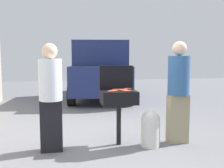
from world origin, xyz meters
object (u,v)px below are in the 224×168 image
at_px(hot_dog_7, 128,91).
at_px(person_right, 178,88).
at_px(hot_dog_5, 124,90).
at_px(hot_dog_8, 123,90).
at_px(propane_tank, 150,128).
at_px(hot_dog_1, 114,91).
at_px(hot_dog_2, 113,91).
at_px(parked_minivan, 100,70).
at_px(bbq_grill, 119,99).
at_px(hot_dog_3, 128,89).
at_px(hot_dog_9, 111,92).
at_px(hot_dog_0, 127,91).
at_px(person_left, 51,94).
at_px(hot_dog_4, 122,90).
at_px(hot_dog_6, 116,90).

xyz_separation_m(hot_dog_7, person_right, (0.92, 0.06, 0.02)).
height_order(hot_dog_5, hot_dog_8, same).
bearing_deg(propane_tank, hot_dog_1, 167.22).
xyz_separation_m(hot_dog_2, parked_minivan, (0.55, 5.17, 0.08)).
relative_size(bbq_grill, hot_dog_3, 7.19).
distance_m(hot_dog_7, propane_tank, 0.74).
bearing_deg(parked_minivan, propane_tank, 98.67).
height_order(bbq_grill, hot_dog_9, hot_dog_9).
bearing_deg(hot_dog_7, hot_dog_8, 96.36).
xyz_separation_m(hot_dog_0, hot_dog_1, (-0.20, 0.06, 0.00)).
distance_m(person_right, parked_minivan, 5.21).
xyz_separation_m(hot_dog_2, hot_dog_8, (0.21, 0.15, 0.00)).
height_order(hot_dog_9, person_left, person_left).
xyz_separation_m(bbq_grill, person_right, (1.04, -0.09, 0.17)).
distance_m(hot_dog_2, parked_minivan, 5.20).
height_order(hot_dog_4, hot_dog_5, same).
distance_m(hot_dog_4, parked_minivan, 5.07).
bearing_deg(hot_dog_6, parked_minivan, 84.69).
height_order(hot_dog_1, hot_dog_7, same).
bearing_deg(hot_dog_9, person_left, 177.18).
bearing_deg(hot_dog_4, hot_dog_3, 40.79).
bearing_deg(bbq_grill, hot_dog_7, -52.62).
height_order(bbq_grill, hot_dog_0, hot_dog_0).
height_order(hot_dog_2, hot_dog_4, same).
bearing_deg(person_left, hot_dog_1, -14.16).
bearing_deg(hot_dog_6, person_left, -170.96).
height_order(hot_dog_8, person_left, person_left).
distance_m(hot_dog_2, person_right, 1.15).
height_order(propane_tank, person_right, person_right).
bearing_deg(bbq_grill, hot_dog_0, -49.13).
bearing_deg(propane_tank, hot_dog_7, 174.09).
bearing_deg(hot_dog_5, hot_dog_6, 136.86).
height_order(hot_dog_7, hot_dog_8, same).
relative_size(hot_dog_8, person_right, 0.07).
xyz_separation_m(hot_dog_5, person_left, (-1.20, -0.07, -0.01)).
distance_m(bbq_grill, hot_dog_5, 0.18).
bearing_deg(person_right, hot_dog_7, -5.30).
bearing_deg(hot_dog_0, hot_dog_8, 93.27).
relative_size(hot_dog_3, hot_dog_4, 1.00).
bearing_deg(hot_dog_7, bbq_grill, 127.38).
height_order(hot_dog_0, propane_tank, hot_dog_0).
height_order(person_right, parked_minivan, parked_minivan).
xyz_separation_m(hot_dog_6, hot_dog_9, (-0.13, -0.22, 0.00)).
distance_m(hot_dog_7, person_right, 0.92).
bearing_deg(hot_dog_0, parked_minivan, 86.40).
bearing_deg(hot_dog_4, hot_dog_5, -77.47).
height_order(bbq_grill, hot_dog_2, hot_dog_2).
distance_m(hot_dog_6, person_left, 1.10).
distance_m(hot_dog_0, hot_dog_8, 0.18).
height_order(hot_dog_3, hot_dog_9, same).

